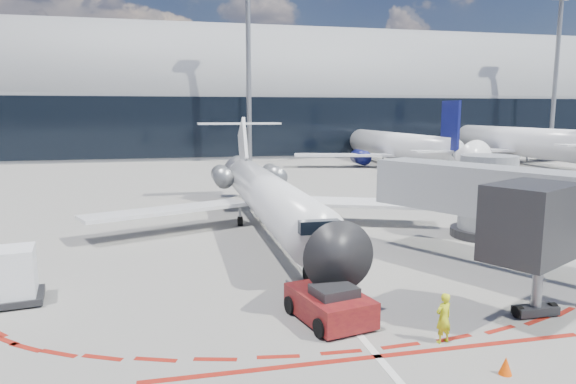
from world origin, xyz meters
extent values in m
plane|color=slate|center=(0.00, 0.00, 0.00)|extent=(260.00, 260.00, 0.00)
cube|color=silver|center=(0.00, 2.00, 0.01)|extent=(0.25, 40.00, 0.01)
cube|color=maroon|center=(0.00, -11.50, 0.01)|extent=(14.00, 0.25, 0.01)
cube|color=gray|center=(0.00, 65.00, 5.00)|extent=(150.00, 24.00, 10.00)
cylinder|color=gray|center=(0.00, 65.00, 10.00)|extent=(150.00, 24.00, 24.00)
cube|color=black|center=(0.00, 52.95, 5.00)|extent=(150.00, 0.20, 9.00)
cube|color=#95989D|center=(9.00, -4.50, 3.60)|extent=(8.22, 12.61, 2.30)
cube|color=black|center=(5.95, -10.24, 3.60)|extent=(3.86, 3.44, 2.60)
cylinder|color=gray|center=(6.75, -9.84, 1.20)|extent=(0.36, 0.36, 2.40)
cube|color=black|center=(6.75, -9.84, 0.22)|extent=(1.60, 0.60, 0.30)
cylinder|color=#95989D|center=(12.05, 1.24, 2.40)|extent=(3.20, 3.20, 4.80)
cylinder|color=black|center=(12.05, 1.24, 0.25)|extent=(4.00, 4.00, 0.50)
cylinder|color=gray|center=(5.00, 48.00, 12.50)|extent=(0.70, 0.70, 25.00)
cylinder|color=gray|center=(55.00, 48.00, 12.50)|extent=(0.70, 0.70, 25.00)
cylinder|color=white|center=(-0.26, 4.85, 2.26)|extent=(2.60, 21.19, 2.60)
cone|color=black|center=(-0.26, -7.09, 2.26)|extent=(2.60, 2.70, 2.60)
cone|color=white|center=(-0.26, 17.18, 2.26)|extent=(2.60, 3.47, 2.60)
cube|color=black|center=(-0.26, -5.55, 2.79)|extent=(1.64, 1.35, 0.53)
cube|color=white|center=(-6.23, 6.30, 1.40)|extent=(10.32, 6.12, 0.30)
cube|color=white|center=(5.71, 6.30, 1.40)|extent=(10.32, 6.12, 0.30)
cube|color=white|center=(-0.26, 16.22, 4.57)|extent=(0.24, 4.52, 4.60)
cube|color=white|center=(-0.26, 18.24, 6.31)|extent=(6.93, 1.54, 0.15)
cylinder|color=slate|center=(-2.23, 13.33, 2.50)|extent=(1.44, 3.27, 1.44)
cylinder|color=slate|center=(1.71, 13.33, 2.50)|extent=(1.44, 3.27, 1.44)
cylinder|color=black|center=(-0.26, -4.01, 0.27)|extent=(0.21, 0.54, 0.54)
cylinder|color=black|center=(-1.70, 7.26, 0.31)|extent=(0.29, 0.62, 0.62)
cylinder|color=black|center=(1.19, 7.26, 0.31)|extent=(0.29, 0.62, 0.62)
cylinder|color=gray|center=(-0.26, -4.01, 0.53)|extent=(0.17, 0.17, 1.06)
cube|color=#520B13|center=(-0.61, -8.54, 0.56)|extent=(2.70, 3.62, 0.91)
cube|color=black|center=(-0.54, -8.84, 1.17)|extent=(1.66, 1.50, 0.36)
cylinder|color=gray|center=(-1.10, -6.36, 0.36)|extent=(0.68, 2.60, 0.10)
cylinder|color=black|center=(-1.30, -9.85, 0.33)|extent=(0.42, 0.70, 0.65)
cylinder|color=black|center=(0.58, -9.42, 0.33)|extent=(0.42, 0.70, 0.65)
cylinder|color=black|center=(-1.79, -7.66, 0.33)|extent=(0.42, 0.70, 0.65)
cylinder|color=black|center=(0.09, -7.24, 0.33)|extent=(0.42, 0.70, 0.65)
imported|color=#CAD516|center=(2.39, -11.04, 0.82)|extent=(0.68, 0.53, 1.64)
cube|color=black|center=(-12.07, -4.31, 0.21)|extent=(2.59, 2.31, 0.25)
cube|color=white|center=(-12.07, -4.31, 1.24)|extent=(2.10, 2.00, 1.84)
cylinder|color=black|center=(-11.04, -4.89, 0.11)|extent=(0.15, 0.25, 0.23)
cylinder|color=black|center=(-11.29, -3.42, 0.11)|extent=(0.15, 0.25, 0.23)
cone|color=#F64C05|center=(3.08, -13.27, 0.26)|extent=(0.37, 0.37, 0.52)
camera|label=1|loc=(-5.83, -25.02, 7.29)|focal=32.00mm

